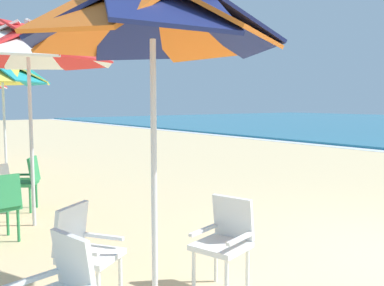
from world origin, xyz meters
name	(u,v)px	position (x,y,z in m)	size (l,w,h in m)	color
beach_umbrella_0	(153,19)	(-0.91, -2.63, 2.40)	(2.12, 2.12, 2.80)	silver
plastic_chair_0	(225,238)	(-0.79, -1.94, 0.50)	(0.54, 0.56, 0.87)	white
plastic_chair_2	(84,249)	(-1.31, -3.09, 0.50)	(0.63, 0.61, 0.87)	white
beach_umbrella_1	(28,47)	(-3.98, -2.71, 2.49)	(2.42, 2.42, 2.87)	silver
plastic_chair_3	(0,203)	(-3.47, -3.27, 0.50)	(0.51, 0.49, 0.87)	#2D8C4C
plastic_chair_4	(26,180)	(-4.90, -2.55, 0.50)	(0.61, 0.62, 0.87)	#2D8C4C
beach_umbrella_2	(2,74)	(-7.43, -2.24, 2.31)	(1.99, 1.99, 2.69)	silver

